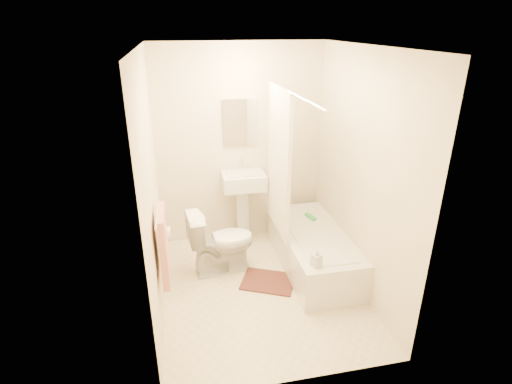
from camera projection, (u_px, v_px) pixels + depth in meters
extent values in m
plane|color=beige|center=(261.00, 288.00, 4.20)|extent=(2.40, 2.40, 0.00)
plane|color=white|center=(262.00, 46.00, 3.26)|extent=(2.40, 2.40, 0.00)
cube|color=beige|center=(240.00, 147.00, 4.81)|extent=(2.00, 0.02, 2.40)
cube|color=beige|center=(152.00, 191.00, 3.54)|extent=(0.02, 2.40, 2.40)
cube|color=beige|center=(361.00, 175.00, 3.91)|extent=(0.02, 2.40, 2.40)
cube|color=white|center=(240.00, 122.00, 4.67)|extent=(0.40, 0.03, 0.55)
cylinder|color=silver|center=(292.00, 93.00, 3.56)|extent=(0.03, 1.70, 0.03)
cube|color=silver|center=(279.00, 162.00, 4.23)|extent=(0.04, 0.80, 1.55)
cylinder|color=silver|center=(157.00, 213.00, 3.36)|extent=(0.02, 0.60, 0.02)
cube|color=#CC7266|center=(164.00, 245.00, 3.49)|extent=(0.06, 0.45, 0.66)
cylinder|color=white|center=(165.00, 233.00, 3.86)|extent=(0.11, 0.12, 0.12)
imported|color=silver|center=(221.00, 242.00, 4.39)|extent=(0.77, 0.48, 0.71)
cube|color=#482119|center=(268.00, 281.00, 4.29)|extent=(0.67, 0.60, 0.02)
imported|color=white|center=(317.00, 258.00, 3.78)|extent=(0.11, 0.11, 0.19)
cube|color=green|center=(310.00, 217.00, 4.73)|extent=(0.10, 0.19, 0.04)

